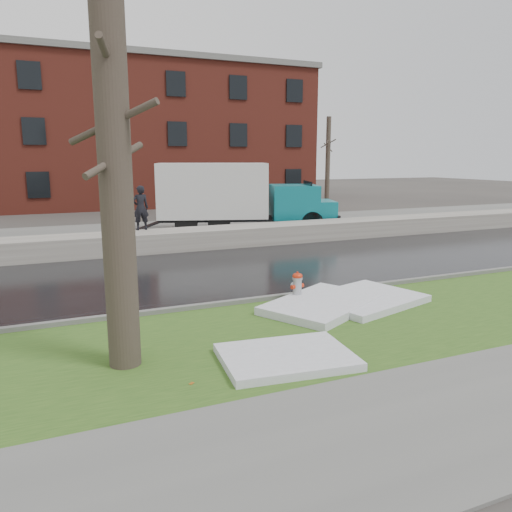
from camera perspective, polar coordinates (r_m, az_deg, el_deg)
name	(u,v)px	position (r m, az deg, el deg)	size (l,w,h in m)	color
ground	(273,315)	(11.22, 1.97, -6.72)	(120.00, 120.00, 0.00)	#47423D
verge	(300,331)	(10.16, 5.02, -8.59)	(60.00, 4.50, 0.04)	#294C19
sidewalk	(434,420)	(7.37, 19.66, -17.21)	(60.00, 3.00, 0.05)	slate
road	(210,272)	(15.26, -5.29, -1.87)	(60.00, 7.00, 0.03)	black
parking_lot	(152,234)	(23.35, -11.83, 2.50)	(60.00, 9.00, 0.03)	slate
curb	(255,300)	(12.07, -0.07, -5.07)	(60.00, 0.15, 0.14)	slate
snowbank	(175,240)	(19.15, -9.24, 1.81)	(60.00, 1.60, 0.75)	#A29F94
brick_building	(129,137)	(40.21, -14.34, 13.07)	(26.00, 12.00, 10.00)	maroon
bg_tree_center	(12,159)	(35.67, -26.09, 9.89)	(1.40, 1.62, 6.50)	brown
bg_tree_right	(328,159)	(39.44, 8.21, 10.92)	(1.40, 1.62, 6.50)	brown
fire_hydrant	(297,286)	(12.02, 4.73, -3.39)	(0.36, 0.33, 0.74)	#A2A5AA
tree	(115,164)	(8.18, -15.83, 10.05)	(1.27, 1.42, 6.57)	brown
box_truck	(234,196)	(23.53, -2.50, 6.91)	(9.60, 4.66, 3.21)	black
worker	(141,208)	(19.34, -13.06, 5.38)	(0.61, 0.40, 1.68)	black
snow_patch_near	(364,299)	(12.27, 12.24, -4.82)	(2.60, 2.00, 0.16)	silver
snow_patch_far	(286,357)	(8.69, 3.49, -11.44)	(2.20, 1.60, 0.14)	silver
snow_patch_side	(323,304)	(11.65, 7.62, -5.47)	(2.80, 1.80, 0.18)	silver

